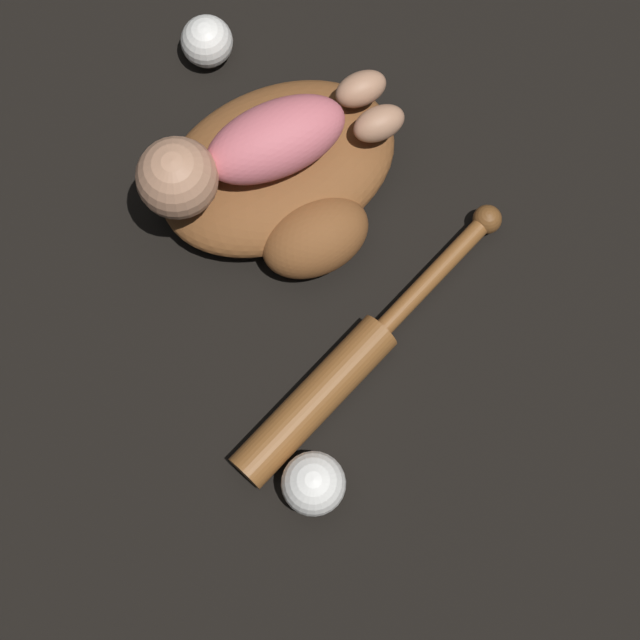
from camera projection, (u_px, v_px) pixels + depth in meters
name	position (u px, v px, depth m)	size (l,w,h in m)	color
ground_plane	(309.00, 201.00, 1.42)	(6.00, 6.00, 0.00)	black
baseball_glove	(284.00, 179.00, 1.39)	(0.35, 0.30, 0.09)	brown
baby_figure	(248.00, 151.00, 1.30)	(0.35, 0.13, 0.10)	#D16670
baseball_bat	(342.00, 371.00, 1.34)	(0.43, 0.26, 0.05)	brown
baseball	(314.00, 484.00, 1.29)	(0.08, 0.08, 0.08)	white
baseball_spare	(207.00, 41.00, 1.45)	(0.07, 0.07, 0.07)	white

